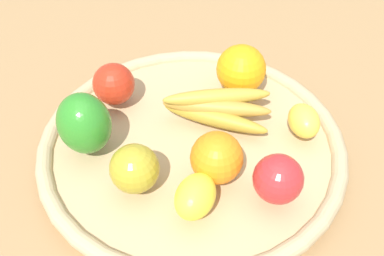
{
  "coord_description": "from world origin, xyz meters",
  "views": [
    {
      "loc": [
        0.04,
        0.49,
        0.54
      ],
      "look_at": [
        0.0,
        0.0,
        0.06
      ],
      "focal_mm": 43.01,
      "sensor_mm": 36.0,
      "label": 1
    }
  ],
  "objects": [
    {
      "name": "lemon_0",
      "position": [
        0.01,
        0.13,
        0.06
      ],
      "size": [
        0.08,
        0.09,
        0.05
      ],
      "primitive_type": "ellipsoid",
      "rotation": [
        0.0,
        0.0,
        1.08
      ],
      "color": "yellow",
      "rests_on": "basket"
    },
    {
      "name": "apple_2",
      "position": [
        -0.1,
        0.12,
        0.07
      ],
      "size": [
        0.07,
        0.07,
        0.07
      ],
      "primitive_type": "sphere",
      "rotation": [
        0.0,
        0.0,
        4.74
      ],
      "color": "red",
      "rests_on": "basket"
    },
    {
      "name": "bell_pepper",
      "position": [
        0.15,
        0.01,
        0.09
      ],
      "size": [
        0.11,
        0.11,
        0.09
      ],
      "primitive_type": "ellipsoid",
      "rotation": [
        0.0,
        0.0,
        5.4
      ],
      "color": "#2C8224",
      "rests_on": "basket"
    },
    {
      "name": "orange_0",
      "position": [
        -0.03,
        0.08,
        0.07
      ],
      "size": [
        0.1,
        0.1,
        0.07
      ],
      "primitive_type": "sphere",
      "rotation": [
        0.0,
        0.0,
        5.66
      ],
      "color": "orange",
      "rests_on": "basket"
    },
    {
      "name": "basket",
      "position": [
        0.0,
        0.0,
        0.02
      ],
      "size": [
        0.47,
        0.47,
        0.04
      ],
      "color": "tan",
      "rests_on": "ground_plane"
    },
    {
      "name": "orange_1",
      "position": [
        -0.09,
        -0.11,
        0.08
      ],
      "size": [
        0.11,
        0.11,
        0.08
      ],
      "primitive_type": "sphere",
      "rotation": [
        0.0,
        0.0,
        4.08
      ],
      "color": "orange",
      "rests_on": "basket"
    },
    {
      "name": "apple_1",
      "position": [
        0.08,
        0.09,
        0.07
      ],
      "size": [
        0.09,
        0.09,
        0.07
      ],
      "primitive_type": "sphere",
      "rotation": [
        0.0,
        0.0,
        0.52
      ],
      "color": "#A69627",
      "rests_on": "basket"
    },
    {
      "name": "apple_0",
      "position": [
        0.12,
        -0.1,
        0.07
      ],
      "size": [
        0.08,
        0.08,
        0.07
      ],
      "primitive_type": "sphere",
      "rotation": [
        0.0,
        0.0,
        0.19
      ],
      "color": "red",
      "rests_on": "basket"
    },
    {
      "name": "banana_bunch",
      "position": [
        -0.04,
        -0.04,
        0.06
      ],
      "size": [
        0.17,
        0.09,
        0.05
      ],
      "color": "#AA8E2C",
      "rests_on": "basket"
    },
    {
      "name": "lemon_1",
      "position": [
        -0.17,
        -0.0,
        0.06
      ],
      "size": [
        0.05,
        0.07,
        0.05
      ],
      "primitive_type": "ellipsoid",
      "rotation": [
        0.0,
        0.0,
        4.84
      ],
      "color": "yellow",
      "rests_on": "basket"
    },
    {
      "name": "ground_plane",
      "position": [
        0.0,
        0.0,
        0.0
      ],
      "size": [
        2.4,
        2.4,
        0.0
      ],
      "primitive_type": "plane",
      "color": "#99754A",
      "rests_on": "ground"
    }
  ]
}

